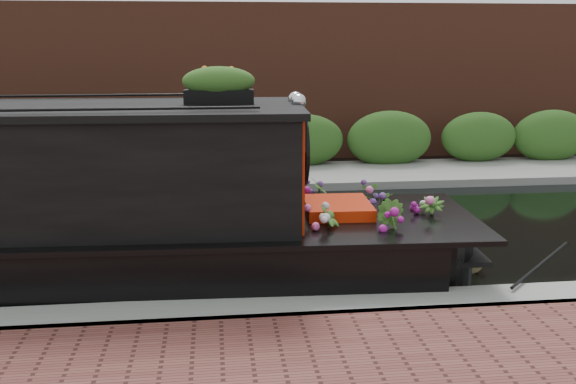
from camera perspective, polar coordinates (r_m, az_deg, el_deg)
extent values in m
plane|color=black|center=(10.37, -7.77, -4.16)|extent=(80.00, 80.00, 0.00)
cube|color=gray|center=(7.30, -8.19, -12.05)|extent=(40.00, 0.60, 0.50)
cube|color=gray|center=(14.43, -7.51, 0.91)|extent=(40.00, 2.40, 0.34)
cube|color=#2C571D|center=(15.31, -7.47, 1.64)|extent=(40.00, 1.10, 2.80)
cube|color=brown|center=(17.37, -7.40, 3.07)|extent=(40.00, 1.00, 8.00)
cube|color=red|center=(8.31, 0.71, 2.39)|extent=(0.14, 1.87, 1.45)
cube|color=black|center=(7.31, -9.46, 1.28)|extent=(0.96, 0.07, 0.59)
cube|color=red|center=(8.59, 4.39, -2.62)|extent=(0.89, 1.00, 0.54)
sphere|color=silver|center=(8.05, 0.95, 8.06)|extent=(0.19, 0.19, 0.19)
sphere|color=silver|center=(8.34, 0.67, 8.26)|extent=(0.19, 0.19, 0.19)
cube|color=black|center=(8.12, -6.15, 8.43)|extent=(0.87, 0.30, 0.17)
ellipsoid|color=#CA6C16|center=(8.10, -6.19, 9.94)|extent=(0.95, 0.29, 0.26)
imported|color=#356220|center=(7.92, 3.62, -3.57)|extent=(0.39, 0.42, 0.66)
imported|color=#356220|center=(7.97, 9.10, -3.34)|extent=(0.48, 0.51, 0.72)
imported|color=#356220|center=(9.28, 8.18, -1.33)|extent=(0.62, 0.57, 0.58)
imported|color=#356220|center=(8.71, 12.54, -2.44)|extent=(0.46, 0.46, 0.60)
imported|color=#356220|center=(9.28, 2.79, -0.80)|extent=(0.32, 0.41, 0.71)
cylinder|color=brown|center=(9.28, 15.64, -5.59)|extent=(0.34, 0.38, 0.34)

